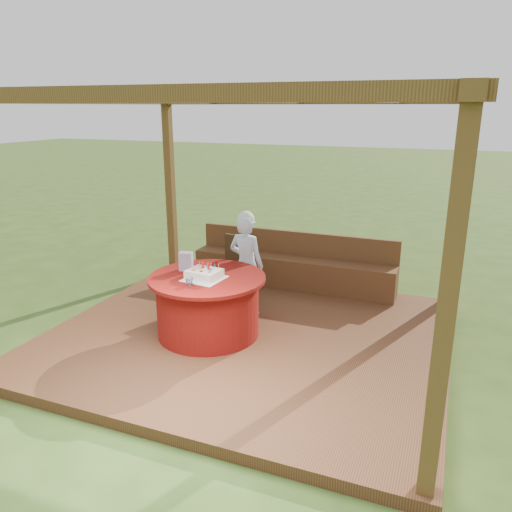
{
  "coord_description": "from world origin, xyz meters",
  "views": [
    {
      "loc": [
        2.1,
        -4.98,
        2.7
      ],
      "look_at": [
        0.0,
        0.25,
        1.0
      ],
      "focal_mm": 35.0,
      "sensor_mm": 36.0,
      "label": 1
    }
  ],
  "objects_px": {
    "chair": "(234,266)",
    "drinking_glass": "(189,282)",
    "elderly_woman": "(246,262)",
    "gift_bag": "(186,261)",
    "table": "(208,305)",
    "birthday_cake": "(204,274)",
    "bench": "(293,269)"
  },
  "relations": [
    {
      "from": "table",
      "to": "gift_bag",
      "type": "relative_size",
      "value": 6.09
    },
    {
      "from": "drinking_glass",
      "to": "birthday_cake",
      "type": "bearing_deg",
      "value": 78.22
    },
    {
      "from": "birthday_cake",
      "to": "gift_bag",
      "type": "distance_m",
      "value": 0.4
    },
    {
      "from": "bench",
      "to": "drinking_glass",
      "type": "relative_size",
      "value": 33.67
    },
    {
      "from": "bench",
      "to": "gift_bag",
      "type": "bearing_deg",
      "value": -112.7
    },
    {
      "from": "drinking_glass",
      "to": "elderly_woman",
      "type": "bearing_deg",
      "value": 79.74
    },
    {
      "from": "chair",
      "to": "table",
      "type": "bearing_deg",
      "value": -82.51
    },
    {
      "from": "bench",
      "to": "drinking_glass",
      "type": "distance_m",
      "value": 2.35
    },
    {
      "from": "elderly_woman",
      "to": "drinking_glass",
      "type": "bearing_deg",
      "value": -100.26
    },
    {
      "from": "chair",
      "to": "drinking_glass",
      "type": "distance_m",
      "value": 1.43
    },
    {
      "from": "chair",
      "to": "drinking_glass",
      "type": "xyz_separation_m",
      "value": [
        0.1,
        -1.4,
        0.25
      ]
    },
    {
      "from": "bench",
      "to": "chair",
      "type": "xyz_separation_m",
      "value": [
        -0.56,
        -0.85,
        0.24
      ]
    },
    {
      "from": "table",
      "to": "elderly_woman",
      "type": "xyz_separation_m",
      "value": [
        0.16,
        0.77,
        0.31
      ]
    },
    {
      "from": "chair",
      "to": "elderly_woman",
      "type": "xyz_separation_m",
      "value": [
        0.3,
        -0.29,
        0.17
      ]
    },
    {
      "from": "table",
      "to": "elderly_woman",
      "type": "distance_m",
      "value": 0.84
    },
    {
      "from": "elderly_woman",
      "to": "drinking_glass",
      "type": "distance_m",
      "value": 1.13
    },
    {
      "from": "birthday_cake",
      "to": "chair",
      "type": "bearing_deg",
      "value": 97.48
    },
    {
      "from": "bench",
      "to": "chair",
      "type": "height_order",
      "value": "chair"
    },
    {
      "from": "gift_bag",
      "to": "drinking_glass",
      "type": "bearing_deg",
      "value": -72.65
    },
    {
      "from": "table",
      "to": "drinking_glass",
      "type": "bearing_deg",
      "value": -96.69
    },
    {
      "from": "bench",
      "to": "gift_bag",
      "type": "height_order",
      "value": "gift_bag"
    },
    {
      "from": "elderly_woman",
      "to": "table",
      "type": "bearing_deg",
      "value": -101.8
    },
    {
      "from": "birthday_cake",
      "to": "drinking_glass",
      "type": "height_order",
      "value": "birthday_cake"
    },
    {
      "from": "bench",
      "to": "drinking_glass",
      "type": "height_order",
      "value": "bench"
    },
    {
      "from": "bench",
      "to": "birthday_cake",
      "type": "distance_m",
      "value": 2.11
    },
    {
      "from": "chair",
      "to": "gift_bag",
      "type": "bearing_deg",
      "value": -101.42
    },
    {
      "from": "table",
      "to": "gift_bag",
      "type": "height_order",
      "value": "gift_bag"
    },
    {
      "from": "table",
      "to": "elderly_woman",
      "type": "height_order",
      "value": "elderly_woman"
    },
    {
      "from": "table",
      "to": "chair",
      "type": "bearing_deg",
      "value": 97.49
    },
    {
      "from": "chair",
      "to": "drinking_glass",
      "type": "bearing_deg",
      "value": -85.91
    },
    {
      "from": "chair",
      "to": "gift_bag",
      "type": "xyz_separation_m",
      "value": [
        -0.19,
        -0.95,
        0.32
      ]
    },
    {
      "from": "elderly_woman",
      "to": "bench",
      "type": "bearing_deg",
      "value": 77.11
    }
  ]
}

